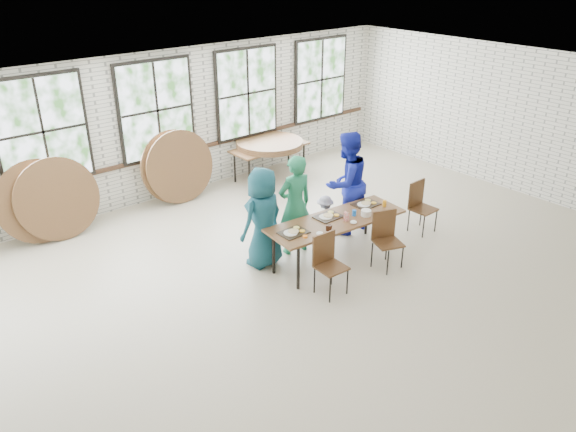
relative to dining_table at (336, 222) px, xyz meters
name	(u,v)px	position (x,y,z in m)	size (l,w,h in m)	color
room	(157,112)	(-0.94, 4.15, 1.14)	(12.00, 12.00, 12.00)	#B2A98E
dining_table	(336,222)	(0.00, 0.00, 0.00)	(2.46, 1.02, 0.74)	brown
chair_near_left	(327,259)	(-0.78, -0.62, -0.13)	(0.44, 0.43, 0.95)	#4F311A
chair_near_right	(386,234)	(0.49, -0.65, -0.13)	(0.54, 0.53, 0.95)	#4F311A
chair_spare	(420,202)	(1.94, -0.20, -0.13)	(0.43, 0.42, 0.95)	#4F311A
adult_teal	(263,218)	(-1.01, 0.65, 0.15)	(0.82, 0.54, 1.68)	#18525D
adult_green	(295,205)	(-0.34, 0.65, 0.18)	(0.64, 0.42, 1.75)	#1D704A
toddler	(325,218)	(0.37, 0.65, -0.27)	(0.54, 0.31, 0.83)	#171137
adult_blue	(346,183)	(0.87, 0.65, 0.26)	(0.92, 0.72, 1.90)	#16209C
storage_table	(270,149)	(1.47, 3.64, 0.00)	(1.81, 0.78, 0.74)	brown
tabletop_clutter	(342,217)	(0.09, -0.03, 0.08)	(2.10, 0.65, 0.11)	black
round_tops_stacked	(270,144)	(1.47, 3.64, 0.12)	(1.50, 1.50, 0.13)	brown
round_tops_leaning	(118,182)	(-2.06, 3.82, 0.05)	(4.26, 0.48, 1.49)	brown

